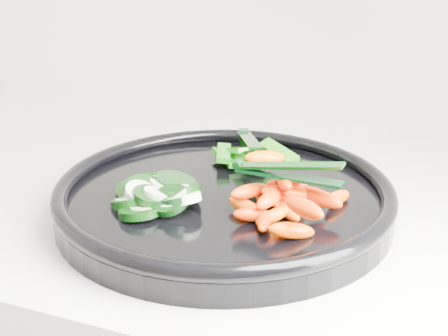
% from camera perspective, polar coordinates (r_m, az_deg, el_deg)
% --- Properties ---
extents(veggie_tray, '(0.49, 0.49, 0.04)m').
position_cam_1_polar(veggie_tray, '(0.69, -0.00, -2.67)').
color(veggie_tray, black).
rests_on(veggie_tray, counter).
extents(cucumber_pile, '(0.12, 0.12, 0.04)m').
position_cam_1_polar(cucumber_pile, '(0.67, -6.18, -2.32)').
color(cucumber_pile, black).
rests_on(cucumber_pile, veggie_tray).
extents(carrot_pile, '(0.13, 0.16, 0.06)m').
position_cam_1_polar(carrot_pile, '(0.64, 5.56, -2.75)').
color(carrot_pile, '#F36200').
rests_on(carrot_pile, veggie_tray).
extents(pepper_pile, '(0.11, 0.08, 0.03)m').
position_cam_1_polar(pepper_pile, '(0.77, 2.15, 1.02)').
color(pepper_pile, '#0A710E').
rests_on(pepper_pile, veggie_tray).
extents(tong_carrot, '(0.11, 0.02, 0.02)m').
position_cam_1_polar(tong_carrot, '(0.62, 5.61, -0.23)').
color(tong_carrot, black).
rests_on(tong_carrot, carrot_pile).
extents(tong_pepper, '(0.06, 0.11, 0.02)m').
position_cam_1_polar(tong_pepper, '(0.77, 2.29, 2.24)').
color(tong_pepper, black).
rests_on(tong_pepper, pepper_pile).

